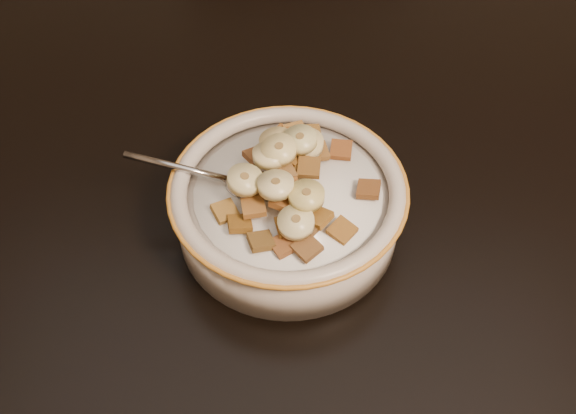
{
  "coord_description": "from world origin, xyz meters",
  "views": [
    {
      "loc": [
        0.03,
        -0.48,
        1.24
      ],
      "look_at": [
        0.02,
        -0.1,
        0.78
      ],
      "focal_mm": 40.0,
      "sensor_mm": 36.0,
      "label": 1
    }
  ],
  "objects_px": {
    "cereal_bowl": "(288,211)",
    "spoon": "(252,185)",
    "table": "(274,168)",
    "chair": "(295,30)"
  },
  "relations": [
    {
      "from": "table",
      "to": "cereal_bowl",
      "type": "distance_m",
      "value": 0.11
    },
    {
      "from": "chair",
      "to": "cereal_bowl",
      "type": "bearing_deg",
      "value": -91.88
    },
    {
      "from": "spoon",
      "to": "cereal_bowl",
      "type": "bearing_deg",
      "value": 90.0
    },
    {
      "from": "chair",
      "to": "spoon",
      "type": "xyz_separation_m",
      "value": [
        -0.03,
        -0.66,
        0.29
      ]
    },
    {
      "from": "cereal_bowl",
      "to": "spoon",
      "type": "bearing_deg",
      "value": 171.39
    },
    {
      "from": "table",
      "to": "cereal_bowl",
      "type": "bearing_deg",
      "value": -82.16
    },
    {
      "from": "table",
      "to": "spoon",
      "type": "distance_m",
      "value": 0.12
    },
    {
      "from": "chair",
      "to": "spoon",
      "type": "distance_m",
      "value": 0.72
    },
    {
      "from": "table",
      "to": "chair",
      "type": "bearing_deg",
      "value": 85.62
    },
    {
      "from": "table",
      "to": "spoon",
      "type": "xyz_separation_m",
      "value": [
        -0.01,
        -0.09,
        0.07
      ]
    }
  ]
}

